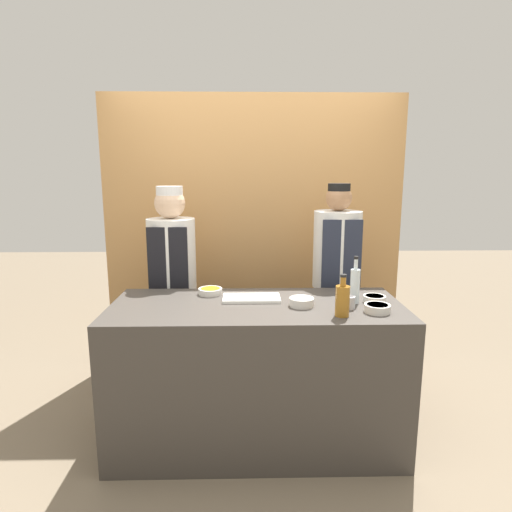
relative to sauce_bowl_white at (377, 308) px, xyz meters
name	(u,v)px	position (x,y,z in m)	size (l,w,h in m)	color
ground_plane	(257,438)	(-0.71, 0.17, -0.96)	(14.00, 14.00, 0.00)	#756651
cabinet_wall	(253,236)	(-0.71, 1.36, 0.24)	(2.56, 0.18, 2.40)	#B7844C
counter	(257,373)	(-0.71, 0.17, -0.49)	(1.84, 0.77, 0.94)	#3D3833
sauce_bowl_white	(377,308)	(0.00, 0.00, 0.00)	(0.15, 0.15, 0.05)	silver
sauce_bowl_orange	(210,291)	(-1.02, 0.41, 0.00)	(0.16, 0.16, 0.04)	silver
sauce_bowl_brown	(374,299)	(0.04, 0.20, 0.00)	(0.14, 0.14, 0.04)	silver
sauce_bowl_red	(302,301)	(-0.43, 0.13, 0.00)	(0.15, 0.15, 0.05)	silver
cutting_board	(252,298)	(-0.74, 0.27, -0.02)	(0.37, 0.19, 0.02)	white
bottle_clear	(355,285)	(-0.09, 0.19, 0.09)	(0.06, 0.06, 0.30)	silver
bottle_amber	(342,300)	(-0.22, -0.06, 0.07)	(0.08, 0.08, 0.25)	#9E661E
cup_steel	(348,302)	(-0.15, 0.08, 0.01)	(0.08, 0.08, 0.08)	#B7B7BC
chef_left	(173,285)	(-1.34, 0.81, -0.06)	(0.36, 0.36, 1.65)	#28282D
chef_right	(336,283)	(-0.08, 0.81, -0.06)	(0.36, 0.36, 1.67)	#28282D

